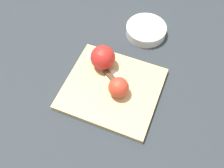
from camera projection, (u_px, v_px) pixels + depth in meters
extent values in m
plane|color=#282D33|center=(112.00, 90.00, 0.91)|extent=(4.00, 4.00, 0.00)
cube|color=tan|center=(112.00, 88.00, 0.90)|extent=(0.32, 0.29, 0.02)
sphere|color=red|center=(119.00, 87.00, 0.85)|extent=(0.07, 0.07, 0.07)
cylinder|color=beige|center=(118.00, 86.00, 0.85)|extent=(0.05, 0.05, 0.06)
sphere|color=red|center=(103.00, 58.00, 0.91)|extent=(0.09, 0.09, 0.09)
cylinder|color=beige|center=(101.00, 57.00, 0.91)|extent=(0.02, 0.08, 0.08)
cube|color=silver|center=(96.00, 62.00, 0.95)|extent=(0.09, 0.06, 0.00)
cube|color=#472D19|center=(110.00, 76.00, 0.91)|extent=(0.07, 0.05, 0.02)
cylinder|color=beige|center=(112.00, 76.00, 0.91)|extent=(0.05, 0.05, 0.00)
cylinder|color=silver|center=(146.00, 30.00, 1.03)|extent=(0.16, 0.16, 0.04)
torus|color=silver|center=(146.00, 28.00, 1.02)|extent=(0.15, 0.15, 0.01)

